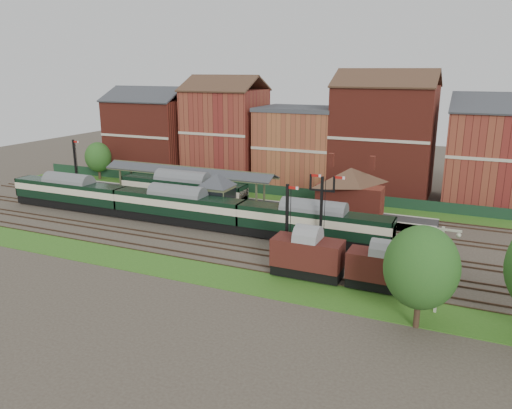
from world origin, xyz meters
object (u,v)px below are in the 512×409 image
at_px(signal_box, 217,196).
at_px(platform_railcar, 183,190).
at_px(dmu_train, 178,206).
at_px(goods_van_a, 307,255).
at_px(semaphore_bracket, 322,209).

relative_size(signal_box, platform_railcar, 0.33).
xyz_separation_m(signal_box, platform_railcar, (-6.97, 3.25, -0.74)).
relative_size(dmu_train, platform_railcar, 2.82).
bearing_deg(goods_van_a, semaphore_bracket, 96.22).
xyz_separation_m(semaphore_bracket, platform_railcar, (-22.01, 9.00, -2.18)).
height_order(semaphore_bracket, goods_van_a, semaphore_bracket).
relative_size(signal_box, dmu_train, 0.12).
distance_m(semaphore_bracket, dmu_train, 18.98).
height_order(dmu_train, goods_van_a, dmu_train).
height_order(signal_box, platform_railcar, signal_box).
bearing_deg(platform_railcar, signal_box, -24.99).
xyz_separation_m(signal_box, semaphore_bracket, (15.04, -5.75, 1.44)).
bearing_deg(platform_railcar, dmu_train, -62.84).
height_order(signal_box, goods_van_a, signal_box).
height_order(dmu_train, platform_railcar, platform_railcar).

